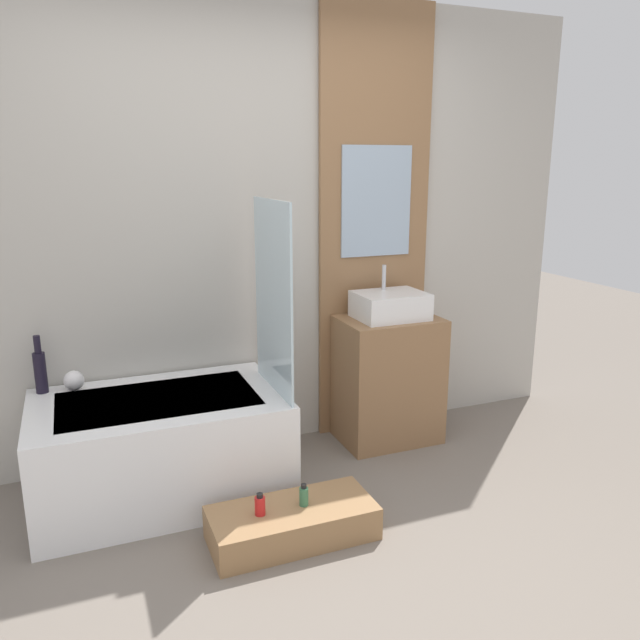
{
  "coord_description": "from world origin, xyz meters",
  "views": [
    {
      "loc": [
        -0.99,
        -1.91,
        1.68
      ],
      "look_at": [
        0.06,
        0.68,
        0.98
      ],
      "focal_mm": 35.0,
      "sensor_mm": 36.0,
      "label": 1
    }
  ],
  "objects_px": {
    "bottle_soap_primary": "(260,505)",
    "vase_round_light": "(74,380)",
    "wooden_step_bench": "(292,523)",
    "vase_tall_dark": "(40,370)",
    "bathtub": "(161,446)",
    "bottle_soap_secondary": "(304,496)",
    "sink": "(390,305)"
  },
  "relations": [
    {
      "from": "vase_round_light",
      "to": "vase_tall_dark",
      "type": "bearing_deg",
      "value": 172.16
    },
    {
      "from": "bottle_soap_primary",
      "to": "bottle_soap_secondary",
      "type": "height_order",
      "value": "bottle_soap_secondary"
    },
    {
      "from": "bathtub",
      "to": "bottle_soap_secondary",
      "type": "height_order",
      "value": "bathtub"
    },
    {
      "from": "bathtub",
      "to": "wooden_step_bench",
      "type": "xyz_separation_m",
      "value": [
        0.49,
        -0.64,
        -0.19
      ]
    },
    {
      "from": "bathtub",
      "to": "bottle_soap_secondary",
      "type": "distance_m",
      "value": 0.84
    },
    {
      "from": "sink",
      "to": "vase_tall_dark",
      "type": "distance_m",
      "value": 1.96
    },
    {
      "from": "bathtub",
      "to": "bottle_soap_primary",
      "type": "height_order",
      "value": "bathtub"
    },
    {
      "from": "wooden_step_bench",
      "to": "bottle_soap_primary",
      "type": "bearing_deg",
      "value": 180.0
    },
    {
      "from": "vase_tall_dark",
      "to": "vase_round_light",
      "type": "height_order",
      "value": "vase_tall_dark"
    },
    {
      "from": "wooden_step_bench",
      "to": "vase_round_light",
      "type": "xyz_separation_m",
      "value": [
        -0.88,
        0.93,
        0.5
      ]
    },
    {
      "from": "wooden_step_bench",
      "to": "vase_tall_dark",
      "type": "distance_m",
      "value": 1.52
    },
    {
      "from": "sink",
      "to": "bottle_soap_secondary",
      "type": "bearing_deg",
      "value": -136.91
    },
    {
      "from": "vase_tall_dark",
      "to": "bottle_soap_primary",
      "type": "distance_m",
      "value": 1.37
    },
    {
      "from": "vase_round_light",
      "to": "bottle_soap_primary",
      "type": "distance_m",
      "value": 1.24
    },
    {
      "from": "wooden_step_bench",
      "to": "vase_round_light",
      "type": "height_order",
      "value": "vase_round_light"
    },
    {
      "from": "vase_round_light",
      "to": "sink",
      "type": "bearing_deg",
      "value": -4.07
    },
    {
      "from": "bottle_soap_primary",
      "to": "vase_round_light",
      "type": "bearing_deg",
      "value": 128.04
    },
    {
      "from": "vase_round_light",
      "to": "bottle_soap_secondary",
      "type": "bearing_deg",
      "value": -44.78
    },
    {
      "from": "bathtub",
      "to": "bottle_soap_primary",
      "type": "relative_size",
      "value": 12.08
    },
    {
      "from": "wooden_step_bench",
      "to": "bottle_soap_secondary",
      "type": "distance_m",
      "value": 0.14
    },
    {
      "from": "vase_round_light",
      "to": "bottle_soap_primary",
      "type": "xyz_separation_m",
      "value": [
        0.73,
        -0.93,
        -0.38
      ]
    },
    {
      "from": "vase_tall_dark",
      "to": "bottle_soap_secondary",
      "type": "distance_m",
      "value": 1.51
    },
    {
      "from": "wooden_step_bench",
      "to": "sink",
      "type": "height_order",
      "value": "sink"
    },
    {
      "from": "vase_round_light",
      "to": "bottle_soap_secondary",
      "type": "xyz_separation_m",
      "value": [
        0.94,
        -0.93,
        -0.38
      ]
    },
    {
      "from": "wooden_step_bench",
      "to": "sink",
      "type": "distance_m",
      "value": 1.44
    },
    {
      "from": "wooden_step_bench",
      "to": "bottle_soap_secondary",
      "type": "bearing_deg",
      "value": 0.0
    },
    {
      "from": "bathtub",
      "to": "bottle_soap_primary",
      "type": "xyz_separation_m",
      "value": [
        0.34,
        -0.64,
        -0.06
      ]
    },
    {
      "from": "vase_round_light",
      "to": "bottle_soap_primary",
      "type": "bearing_deg",
      "value": -51.96
    },
    {
      "from": "sink",
      "to": "vase_tall_dark",
      "type": "relative_size",
      "value": 1.34
    },
    {
      "from": "vase_tall_dark",
      "to": "bottle_soap_primary",
      "type": "relative_size",
      "value": 2.96
    },
    {
      "from": "bathtub",
      "to": "wooden_step_bench",
      "type": "height_order",
      "value": "bathtub"
    },
    {
      "from": "bottle_soap_primary",
      "to": "sink",
      "type": "bearing_deg",
      "value": 36.94
    }
  ]
}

